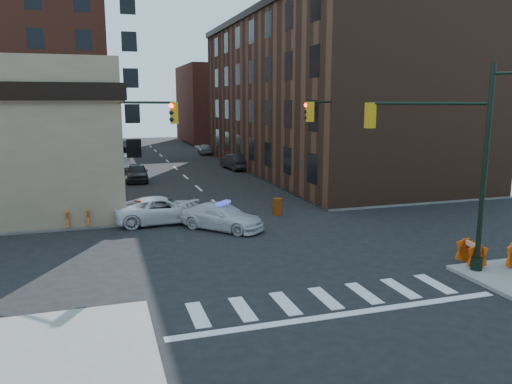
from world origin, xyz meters
TOP-DOWN VIEW (x-y plane):
  - ground at (0.00, 0.00)m, footprint 140.00×140.00m
  - sidewalk_ne at (23.00, 32.75)m, footprint 34.00×54.50m
  - commercial_row_ne at (13.00, 22.50)m, footprint 14.00×34.00m
  - filler_nw at (-16.00, 62.00)m, footprint 20.00×18.00m
  - filler_ne at (14.00, 58.00)m, footprint 16.00×16.00m
  - signal_pole_se at (6.04, -5.52)m, footprint 5.40×5.27m
  - signal_pole_nw at (-5.85, 5.34)m, footprint 3.58×3.67m
  - signal_pole_ne at (5.84, 5.35)m, footprint 3.67×3.58m
  - tree_ne_near at (7.50, 26.00)m, footprint 3.00×3.00m
  - tree_ne_far at (7.50, 34.00)m, footprint 3.00×3.00m
  - police_car at (-1.19, 3.42)m, footprint 4.60×4.68m
  - pickup at (-4.02, 5.80)m, footprint 5.42×2.74m
  - parked_car_wnear at (-4.29, 20.86)m, footprint 2.01×4.47m
  - parked_car_wfar at (-5.08, 28.62)m, footprint 1.65×4.04m
  - parked_car_wdeep at (-3.91, 47.09)m, footprint 2.38×4.92m
  - parked_car_enear at (5.50, 25.40)m, footprint 2.19×4.80m
  - parked_car_efar at (5.50, 39.85)m, footprint 2.01×4.10m
  - pedestrian_a at (-10.67, 8.23)m, footprint 0.85×0.77m
  - pedestrian_b at (-11.93, 6.00)m, footprint 0.99×0.95m
  - pedestrian_c at (-11.94, 9.33)m, footprint 0.96×1.10m
  - barrel_road at (2.73, 5.63)m, footprint 0.62×0.62m
  - barrel_bank at (-5.05, 7.95)m, footprint 0.54×0.54m
  - barricade_se_a at (7.04, -5.70)m, footprint 0.85×1.34m
  - barricade_nw_a at (-6.99, 7.52)m, footprint 1.21×0.73m
  - barricade_nw_b at (-8.50, 5.70)m, footprint 1.38×0.74m

SIDE VIEW (x-z plane):
  - ground at x=0.00m, z-range 0.00..0.00m
  - sidewalk_ne at x=23.00m, z-range 0.00..0.15m
  - barrel_bank at x=-5.05m, z-range 0.00..0.94m
  - barrel_road at x=2.73m, z-range 0.00..1.01m
  - barricade_nw_a at x=-6.99m, z-range 0.15..1.00m
  - barricade_se_a at x=7.04m, z-range 0.15..1.08m
  - parked_car_wfar at x=-5.08m, z-range 0.00..1.30m
  - barricade_nw_b at x=-8.50m, z-range 0.15..1.17m
  - parked_car_efar at x=5.50m, z-range 0.00..1.35m
  - police_car at x=-1.19m, z-range 0.00..1.35m
  - parked_car_wdeep at x=-3.91m, z-range 0.00..1.38m
  - pickup at x=-4.02m, z-range 0.00..1.47m
  - parked_car_wnear at x=-4.29m, z-range 0.00..1.49m
  - parked_car_enear at x=5.50m, z-range 0.00..1.53m
  - pedestrian_b at x=-11.93m, z-range 0.15..1.77m
  - pedestrian_c at x=-11.94m, z-range 0.15..1.93m
  - pedestrian_a at x=-10.67m, z-range 0.15..2.11m
  - tree_ne_near at x=7.50m, z-range 1.06..5.91m
  - tree_ne_far at x=7.50m, z-range 1.06..5.91m
  - signal_pole_nw at x=-5.85m, z-range 0.34..8.34m
  - signal_pole_ne at x=5.84m, z-range 0.34..8.34m
  - signal_pole_se at x=6.04m, z-range 0.61..8.61m
  - filler_ne at x=14.00m, z-range 0.00..12.00m
  - commercial_row_ne at x=13.00m, z-range 0.00..14.00m
  - filler_nw at x=-16.00m, z-range 0.00..16.00m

